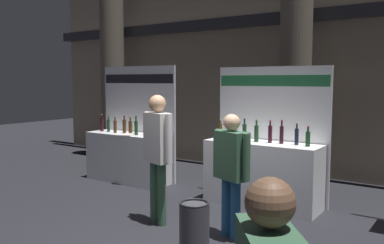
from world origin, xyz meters
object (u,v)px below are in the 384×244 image
Objects in this scene: exhibitor_booth_0 at (129,152)px; trash_bin at (194,235)px; exhibitor_booth_1 at (263,168)px; visitor_7 at (158,147)px; visitor_0 at (231,164)px.

trash_bin is (3.26, -2.47, -0.23)m from exhibitor_booth_0.
visitor_7 is at bearing -116.93° from exhibitor_booth_1.
exhibitor_booth_0 is 1.03× the size of exhibitor_booth_1.
trash_bin is 1.12m from visitor_0.
exhibitor_booth_0 is at bearing 142.83° from trash_bin.
exhibitor_booth_1 reaches higher than trash_bin.
exhibitor_booth_1 reaches higher than visitor_7.
exhibitor_booth_1 is (2.91, 0.03, 0.02)m from exhibitor_booth_0.
exhibitor_booth_0 reaches higher than visitor_0.
visitor_7 is at bearing 144.72° from trash_bin.
exhibitor_booth_0 reaches higher than visitor_7.
exhibitor_booth_0 is at bearing -179.40° from exhibitor_booth_1.
visitor_0 is 0.88× the size of visitor_7.
visitor_0 is at bearing -80.07° from exhibitor_booth_1.
visitor_0 is (3.18, -1.52, 0.37)m from exhibitor_booth_0.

